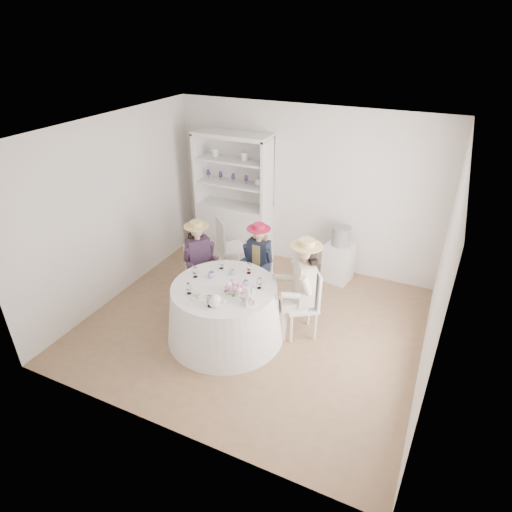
% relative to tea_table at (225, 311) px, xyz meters
% --- Properties ---
extents(ground, '(4.50, 4.50, 0.00)m').
position_rel_tea_table_xyz_m(ground, '(0.23, 0.38, -0.39)').
color(ground, brown).
rests_on(ground, ground).
extents(ceiling, '(4.50, 4.50, 0.00)m').
position_rel_tea_table_xyz_m(ceiling, '(0.23, 0.38, 2.31)').
color(ceiling, white).
rests_on(ceiling, wall_back).
extents(wall_back, '(4.50, 0.00, 4.50)m').
position_rel_tea_table_xyz_m(wall_back, '(0.23, 2.38, 0.96)').
color(wall_back, silver).
rests_on(wall_back, ground).
extents(wall_front, '(4.50, 0.00, 4.50)m').
position_rel_tea_table_xyz_m(wall_front, '(0.23, -1.62, 0.96)').
color(wall_front, silver).
rests_on(wall_front, ground).
extents(wall_left, '(0.00, 4.50, 4.50)m').
position_rel_tea_table_xyz_m(wall_left, '(-2.02, 0.38, 0.96)').
color(wall_left, silver).
rests_on(wall_left, ground).
extents(wall_right, '(0.00, 4.50, 4.50)m').
position_rel_tea_table_xyz_m(wall_right, '(2.48, 0.38, 0.96)').
color(wall_right, silver).
rests_on(wall_right, ground).
extents(tea_table, '(1.57, 1.57, 0.79)m').
position_rel_tea_table_xyz_m(tea_table, '(0.00, 0.00, 0.00)').
color(tea_table, white).
rests_on(tea_table, ground).
extents(hutch, '(1.33, 0.55, 2.21)m').
position_rel_tea_table_xyz_m(hutch, '(-0.96, 2.15, 0.39)').
color(hutch, silver).
rests_on(hutch, ground).
extents(side_table, '(0.47, 0.47, 0.65)m').
position_rel_tea_table_xyz_m(side_table, '(0.99, 2.05, -0.07)').
color(side_table, silver).
rests_on(side_table, ground).
extents(hatbox, '(0.39, 0.39, 0.30)m').
position_rel_tea_table_xyz_m(hatbox, '(0.99, 2.05, 0.41)').
color(hatbox, black).
rests_on(hatbox, side_table).
extents(guest_left, '(0.55, 0.52, 1.28)m').
position_rel_tea_table_xyz_m(guest_left, '(-0.78, 0.65, 0.33)').
color(guest_left, silver).
rests_on(guest_left, ground).
extents(guest_mid, '(0.44, 0.47, 1.24)m').
position_rel_tea_table_xyz_m(guest_mid, '(0.02, 1.02, 0.31)').
color(guest_mid, silver).
rests_on(guest_mid, ground).
extents(guest_right, '(0.62, 0.58, 1.44)m').
position_rel_tea_table_xyz_m(guest_right, '(0.90, 0.46, 0.42)').
color(guest_right, silver).
rests_on(guest_right, ground).
extents(spare_chair, '(0.59, 0.59, 1.01)m').
position_rel_tea_table_xyz_m(spare_chair, '(-0.74, 1.46, 0.15)').
color(spare_chair, silver).
rests_on(spare_chair, ground).
extents(teacup_a, '(0.11, 0.11, 0.07)m').
position_rel_tea_table_xyz_m(teacup_a, '(-0.26, 0.13, 0.43)').
color(teacup_a, white).
rests_on(teacup_a, tea_table).
extents(teacup_b, '(0.07, 0.07, 0.07)m').
position_rel_tea_table_xyz_m(teacup_b, '(-0.04, 0.30, 0.43)').
color(teacup_b, white).
rests_on(teacup_b, tea_table).
extents(teacup_c, '(0.09, 0.09, 0.06)m').
position_rel_tea_table_xyz_m(teacup_c, '(0.24, 0.15, 0.43)').
color(teacup_c, white).
rests_on(teacup_c, tea_table).
extents(flower_bowl, '(0.29, 0.29, 0.05)m').
position_rel_tea_table_xyz_m(flower_bowl, '(0.19, -0.06, 0.42)').
color(flower_bowl, white).
rests_on(flower_bowl, tea_table).
extents(flower_arrangement, '(0.20, 0.19, 0.07)m').
position_rel_tea_table_xyz_m(flower_arrangement, '(0.21, -0.09, 0.49)').
color(flower_arrangement, pink).
rests_on(flower_arrangement, tea_table).
extents(table_teapot, '(0.23, 0.16, 0.17)m').
position_rel_tea_table_xyz_m(table_teapot, '(0.11, -0.42, 0.47)').
color(table_teapot, white).
rests_on(table_teapot, tea_table).
extents(sandwich_plate, '(0.24, 0.24, 0.05)m').
position_rel_tea_table_xyz_m(sandwich_plate, '(-0.16, -0.33, 0.41)').
color(sandwich_plate, white).
rests_on(sandwich_plate, tea_table).
extents(cupcake_stand, '(0.21, 0.21, 0.20)m').
position_rel_tea_table_xyz_m(cupcake_stand, '(0.46, -0.20, 0.47)').
color(cupcake_stand, white).
rests_on(cupcake_stand, tea_table).
extents(stemware_set, '(0.97, 0.97, 0.15)m').
position_rel_tea_table_xyz_m(stemware_set, '(0.00, 0.00, 0.47)').
color(stemware_set, white).
rests_on(stemware_set, tea_table).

